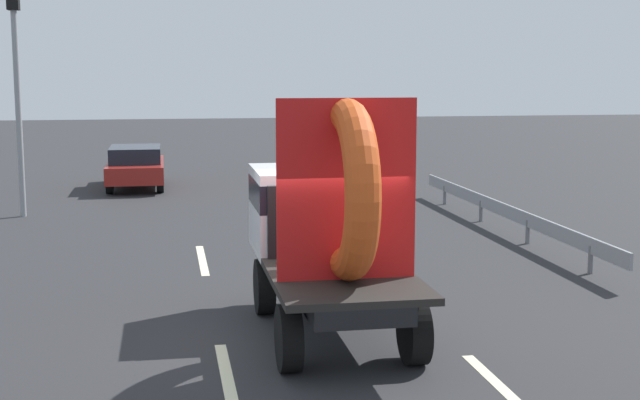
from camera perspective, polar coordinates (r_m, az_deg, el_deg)
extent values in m
plane|color=#28282B|center=(13.30, -0.89, -8.82)|extent=(120.00, 120.00, 0.00)
cylinder|color=black|center=(14.50, -3.59, -5.54)|extent=(0.28, 0.89, 0.89)
cylinder|color=black|center=(14.78, 3.01, -5.27)|extent=(0.28, 0.89, 0.89)
cylinder|color=black|center=(11.77, -2.01, -8.84)|extent=(0.28, 0.89, 0.89)
cylinder|color=black|center=(12.11, 6.06, -8.38)|extent=(0.28, 0.89, 0.89)
cube|color=black|center=(13.19, 0.76, -4.97)|extent=(1.30, 4.60, 0.25)
cube|color=silver|center=(14.37, -0.26, -0.62)|extent=(2.00, 1.84, 1.35)
cube|color=black|center=(14.28, -0.23, 0.53)|extent=(2.02, 1.75, 0.44)
cube|color=black|center=(12.27, 1.56, -5.15)|extent=(2.00, 2.76, 0.10)
cube|color=black|center=(13.43, 0.44, -1.36)|extent=(1.80, 0.08, 1.10)
torus|color=#D84C19|center=(11.89, 1.73, 0.66)|extent=(0.46, 2.45, 2.45)
cube|color=red|center=(11.89, 1.73, 0.66)|extent=(1.90, 0.03, 2.45)
cylinder|color=black|center=(31.79, -13.06, 1.64)|extent=(0.22, 0.65, 0.65)
cylinder|color=black|center=(31.75, -10.20, 1.72)|extent=(0.22, 0.65, 0.65)
cylinder|color=black|center=(29.09, -13.34, 1.02)|extent=(0.22, 0.65, 0.65)
cylinder|color=black|center=(29.03, -10.21, 1.10)|extent=(0.22, 0.65, 0.65)
cube|color=maroon|center=(30.37, -11.72, 1.91)|extent=(1.83, 4.27, 0.56)
cube|color=black|center=(30.22, -11.75, 2.89)|extent=(1.65, 2.39, 0.51)
cylinder|color=gray|center=(25.02, -18.76, 5.18)|extent=(0.16, 0.16, 5.46)
cube|color=gray|center=(22.10, 11.66, -0.60)|extent=(0.06, 12.16, 0.32)
cylinder|color=slate|center=(18.06, 16.96, -3.68)|extent=(0.10, 0.10, 0.55)
cylinder|color=slate|center=(20.76, 13.18, -2.00)|extent=(0.10, 0.10, 0.55)
cylinder|color=slate|center=(23.54, 10.28, -0.70)|extent=(0.10, 0.10, 0.55)
cylinder|color=slate|center=(26.38, 8.01, 0.32)|extent=(0.10, 0.10, 0.55)
cube|color=beige|center=(11.71, -5.97, -11.26)|extent=(0.16, 2.80, 0.01)
cube|color=beige|center=(18.71, -7.56, -3.82)|extent=(0.16, 2.95, 0.01)
cube|color=beige|center=(11.66, 11.29, -11.46)|extent=(0.16, 2.25, 0.01)
cube|color=beige|center=(19.51, 2.26, -3.25)|extent=(0.16, 2.18, 0.01)
cylinder|color=black|center=(36.36, -1.33, 2.60)|extent=(0.19, 0.56, 0.56)
cylinder|color=black|center=(36.59, 0.78, 2.64)|extent=(0.19, 0.56, 0.56)
cylinder|color=black|center=(34.05, -0.73, 2.21)|extent=(0.19, 0.56, 0.56)
cylinder|color=black|center=(34.30, 1.52, 2.26)|extent=(0.19, 0.56, 0.56)
cube|color=maroon|center=(35.29, 0.05, 2.82)|extent=(1.57, 3.67, 0.48)
cube|color=black|center=(35.17, 0.08, 3.55)|extent=(1.42, 2.06, 0.44)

